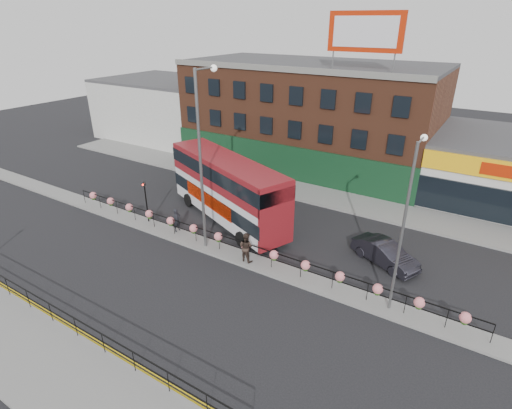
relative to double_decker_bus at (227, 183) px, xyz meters
The scene contains 18 objects.
ground 5.98m from the double_decker_bus, 51.93° to the right, with size 120.00×120.00×0.00m, color black.
south_pavement 16.64m from the double_decker_bus, 78.79° to the right, with size 60.00×4.00×0.15m, color slate.
north_pavement 9.04m from the double_decker_bus, 68.15° to the left, with size 60.00×4.00×0.15m, color slate.
median 5.94m from the double_decker_bus, 51.93° to the right, with size 60.00×1.60×0.15m, color slate.
yellow_line_inner 14.44m from the double_decker_bus, 76.98° to the right, with size 60.00×0.10×0.01m, color gold.
yellow_line_outer 14.62m from the double_decker_bus, 77.14° to the right, with size 60.00×0.10×0.01m, color gold.
brick_building 16.06m from the double_decker_bus, 92.94° to the left, with size 25.00×12.21×10.30m.
warehouse_west 26.42m from the double_decker_bus, 142.89° to the left, with size 15.50×12.00×7.30m.
billboard 15.97m from the double_decker_bus, 62.52° to the left, with size 6.00×0.29×4.40m.
median_railing 5.53m from the double_decker_bus, 51.93° to the right, with size 30.04×0.56×1.23m.
south_railing 14.36m from the double_decker_bus, 85.23° to the right, with size 20.04×0.05×1.12m.
double_decker_bus is the anchor object (origin of this frame).
car 12.12m from the double_decker_bus, ahead, with size 4.70×3.28×1.47m, color black.
pedestrian_a 4.56m from the double_decker_bus, 118.01° to the right, with size 0.47×0.66×1.71m, color black.
pedestrian_b 6.43m from the double_decker_bus, 43.74° to the right, with size 0.99×0.79×1.96m, color #32251E.
lamp_column_west 5.67m from the double_decker_bus, 74.02° to the right, with size 0.41×2.02×11.51m.
lamp_column_east 14.17m from the double_decker_bus, 15.87° to the right, with size 0.33×1.60×9.11m.
traffic_light_median 6.08m from the double_decker_bus, 142.71° to the right, with size 0.15×0.28×3.65m.
Camera 1 is at (13.23, -18.08, 14.09)m, focal length 28.00 mm.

